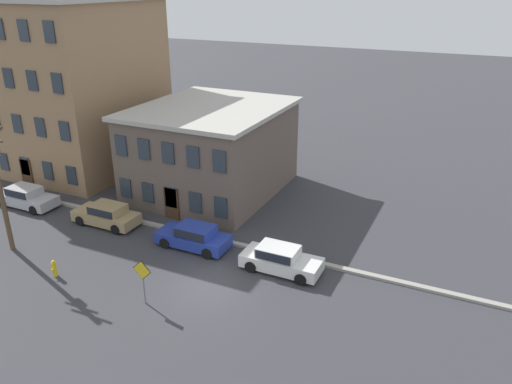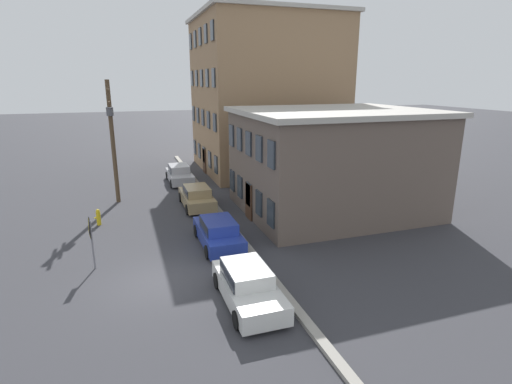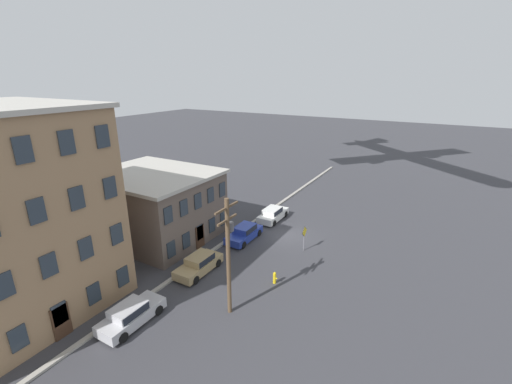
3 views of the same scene
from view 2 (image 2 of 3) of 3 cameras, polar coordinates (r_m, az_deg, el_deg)
ground_plane at (r=17.62m, az=-13.57°, el=-12.30°), size 200.00×200.00×0.00m
kerb_strip at (r=18.40m, az=0.71°, el=-10.30°), size 56.00×0.36×0.16m
apartment_corner at (r=37.47m, az=1.32°, el=13.64°), size 12.10×12.06×13.61m
apartment_midblock at (r=25.71m, az=10.81°, el=4.40°), size 9.84×11.48×6.44m
car_silver at (r=33.44m, az=-10.87°, el=2.62°), size 4.40×1.92×1.43m
car_tan at (r=26.68m, az=-8.44°, el=-0.58°), size 4.40×1.92×1.43m
car_blue at (r=20.40m, az=-5.39°, el=-5.64°), size 4.40×1.92×1.43m
car_white at (r=15.40m, az=-1.19°, el=-12.99°), size 4.40×1.92×1.43m
caution_sign at (r=18.98m, az=-22.53°, el=-5.63°), size 1.06×0.08×2.45m
utility_pole at (r=28.38m, az=-19.85°, el=7.62°), size 2.40×0.44×8.19m
fire_hydrant at (r=24.94m, az=-21.59°, el=-3.35°), size 0.24×0.34×0.96m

